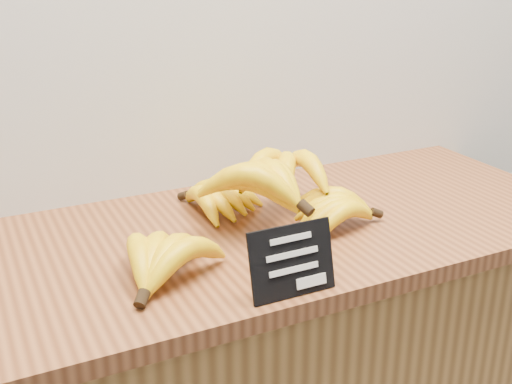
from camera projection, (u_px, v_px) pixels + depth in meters
name	position (u px, v px, depth m)	size (l,w,h in m)	color
counter_top	(244.00, 237.00, 1.16)	(1.34, 0.54, 0.03)	brown
chalkboard_sign	(292.00, 261.00, 0.93)	(0.13, 0.01, 0.11)	black
banana_pile	(248.00, 202.00, 1.12)	(0.55, 0.37, 0.13)	yellow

